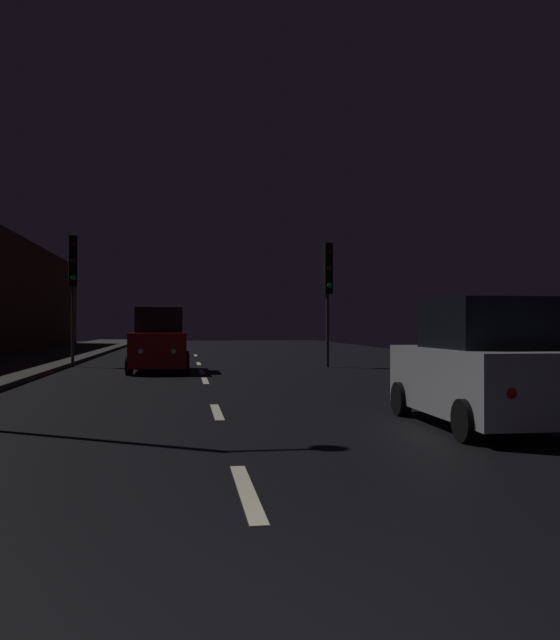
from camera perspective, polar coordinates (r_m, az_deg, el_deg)
ground at (r=27.77m, az=-6.99°, el=-3.71°), size 26.46×84.00×0.02m
sidewalk_left at (r=28.50m, az=-21.29°, el=-3.43°), size 4.40×84.00×0.15m
lane_centerline at (r=20.36m, az=-6.55°, el=-4.84°), size 0.16×30.89×0.01m
traffic_light_far_left at (r=26.24m, az=-17.29°, el=3.98°), size 0.37×0.48×4.93m
traffic_light_far_right at (r=25.05m, az=4.10°, el=3.64°), size 0.36×0.48×4.65m
car_approaching_headlights at (r=22.86m, az=-10.26°, el=-1.90°), size 1.98×4.29×2.16m
car_parked_right_near at (r=10.73m, az=16.73°, el=-3.96°), size 1.80×3.90×1.97m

